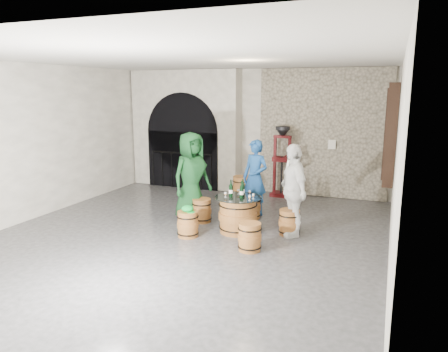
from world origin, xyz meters
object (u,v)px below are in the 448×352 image
at_px(barrel_stool_right, 289,222).
at_px(wine_bottle_right, 243,189).
at_px(barrel_stool_left, 202,210).
at_px(barrel_stool_near_right, 250,237).
at_px(wine_bottle_center, 242,191).
at_px(person_blue, 255,178).
at_px(person_white, 293,190).
at_px(person_green, 191,176).
at_px(corking_press, 282,156).
at_px(side_barrel, 241,188).
at_px(barrel_stool_near_left, 188,224).
at_px(barrel_stool_far, 251,207).
at_px(wine_bottle_left, 231,190).
at_px(barrel_table, 238,215).

distance_m(barrel_stool_right, wine_bottle_right, 1.07).
distance_m(barrel_stool_left, barrel_stool_near_right, 1.83).
xyz_separation_m(wine_bottle_center, wine_bottle_right, (-0.04, 0.17, 0.00)).
xyz_separation_m(person_blue, person_white, (1.05, -1.03, 0.04)).
relative_size(person_green, person_white, 1.07).
bearing_deg(barrel_stool_near_right, person_white, 65.26).
distance_m(wine_bottle_center, corking_press, 3.10).
bearing_deg(wine_bottle_right, side_barrel, 109.98).
height_order(barrel_stool_near_left, wine_bottle_center, wine_bottle_center).
bearing_deg(person_green, wine_bottle_right, -79.13).
height_order(barrel_stool_near_right, wine_bottle_center, wine_bottle_center).
bearing_deg(corking_press, barrel_stool_near_left, -99.80).
height_order(barrel_stool_far, barrel_stool_near_right, same).
distance_m(barrel_stool_near_left, side_barrel, 2.85).
bearing_deg(corking_press, wine_bottle_left, -90.46).
bearing_deg(person_green, barrel_stool_right, -70.76).
relative_size(barrel_stool_right, person_white, 0.28).
distance_m(barrel_stool_near_right, wine_bottle_center, 1.05).
bearing_deg(barrel_table, person_green, 160.04).
height_order(barrel_stool_far, corking_press, corking_press).
bearing_deg(side_barrel, barrel_stool_far, -62.29).
bearing_deg(wine_bottle_right, barrel_stool_near_right, -63.99).
height_order(barrel_stool_right, barrel_stool_near_right, same).
distance_m(person_blue, side_barrel, 1.32).
relative_size(barrel_stool_far, person_white, 0.28).
bearing_deg(wine_bottle_right, wine_bottle_center, -77.22).
xyz_separation_m(barrel_stool_left, wine_bottle_right, (0.96, -0.22, 0.58)).
xyz_separation_m(barrel_stool_near_left, corking_press, (0.84, 3.62, 0.80)).
bearing_deg(person_blue, barrel_stool_left, -115.04).
distance_m(barrel_stool_near_left, person_white, 2.03).
relative_size(barrel_stool_near_right, wine_bottle_left, 1.48).
bearing_deg(barrel_stool_near_left, person_green, 112.00).
bearing_deg(barrel_stool_near_left, wine_bottle_left, 40.44).
height_order(barrel_table, wine_bottle_right, wine_bottle_right).
height_order(barrel_stool_far, wine_bottle_center, wine_bottle_center).
height_order(barrel_stool_right, person_green, person_green).
distance_m(barrel_stool_right, person_green, 2.24).
relative_size(barrel_stool_left, barrel_stool_right, 1.00).
distance_m(person_green, person_blue, 1.39).
height_order(barrel_table, barrel_stool_right, barrel_table).
distance_m(barrel_stool_near_left, wine_bottle_center, 1.17).
height_order(person_white, wine_bottle_center, person_white).
height_order(wine_bottle_center, wine_bottle_right, same).
distance_m(barrel_stool_near_left, wine_bottle_right, 1.23).
relative_size(barrel_stool_near_left, side_barrel, 0.80).
distance_m(barrel_stool_left, person_green, 0.74).
bearing_deg(person_blue, corking_press, 103.37).
relative_size(barrel_stool_near_left, wine_bottle_center, 1.48).
bearing_deg(person_green, barrel_stool_near_left, -132.84).
bearing_deg(corking_press, wine_bottle_right, -87.09).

